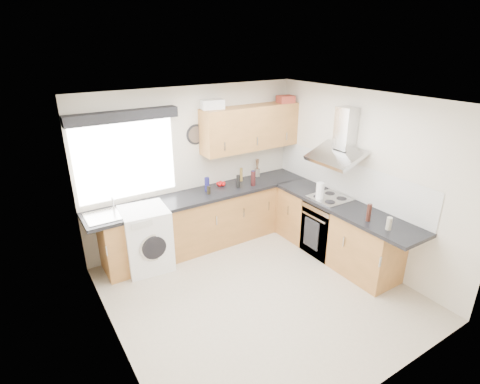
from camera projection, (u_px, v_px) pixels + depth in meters
ground_plane at (259, 293)px, 4.97m from camera, size 3.60×3.60×0.00m
ceiling at (263, 102)px, 4.02m from camera, size 3.60×3.60×0.02m
wall_back at (194, 167)px, 5.90m from camera, size 3.60×0.02×2.50m
wall_front at (387, 283)px, 3.09m from camera, size 3.60×0.02×2.50m
wall_left at (108, 249)px, 3.60m from camera, size 0.02×3.60×2.50m
wall_right at (362, 179)px, 5.39m from camera, size 0.02×3.60×2.50m
window at (126, 160)px, 5.25m from camera, size 1.40×0.02×1.10m
window_blind at (123, 116)px, 4.95m from camera, size 1.50×0.18×0.14m
splashback at (345, 178)px, 5.65m from camera, size 0.01×3.00×0.54m
base_cab_back at (199, 222)px, 5.93m from camera, size 3.00×0.58×0.86m
base_cab_corner at (279, 201)px, 6.72m from camera, size 0.60×0.60×0.86m
base_cab_right at (335, 231)px, 5.68m from camera, size 0.58×2.10×0.86m
worktop_back at (204, 195)px, 5.80m from camera, size 3.60×0.62×0.05m
worktop_right at (345, 207)px, 5.38m from camera, size 0.62×2.42×0.05m
sink at (117, 211)px, 5.11m from camera, size 0.84×0.46×0.10m
oven at (327, 227)px, 5.79m from camera, size 0.56×0.58×0.85m
hob_plate at (330, 198)px, 5.60m from camera, size 0.52×0.52×0.01m
extractor_hood at (340, 142)px, 5.33m from camera, size 0.52×0.78×0.66m
upper_cabinets at (251, 128)px, 6.03m from camera, size 1.70×0.35×0.70m
washing_machine at (146, 238)px, 5.39m from camera, size 0.69×0.67×0.93m
wall_clock at (196, 135)px, 5.71m from camera, size 0.31×0.04×0.31m
casserole at (212, 104)px, 5.62m from camera, size 0.37×0.30×0.14m
storage_box at (286, 99)px, 6.15m from camera, size 0.29×0.25×0.12m
utensil_pot at (257, 173)px, 6.50m from camera, size 0.11×0.11×0.13m
kitchen_roll at (320, 191)px, 5.54m from camera, size 0.15×0.15×0.26m
tomato_cluster at (221, 184)px, 6.10m from camera, size 0.17×0.17×0.06m
jar_0 at (241, 175)px, 6.26m from camera, size 0.05×0.05×0.22m
jar_1 at (207, 184)px, 5.85m from camera, size 0.08×0.08×0.22m
jar_2 at (238, 182)px, 5.98m from camera, size 0.06×0.06×0.21m
jar_3 at (253, 178)px, 6.06m from camera, size 0.08×0.08×0.25m
jar_4 at (253, 178)px, 6.06m from camera, size 0.05×0.05×0.25m
jar_5 at (209, 190)px, 5.75m from camera, size 0.06×0.06×0.12m
bottle_0 at (369, 213)px, 4.87m from camera, size 0.06×0.06×0.24m
bottle_1 at (389, 224)px, 4.66m from camera, size 0.07×0.07×0.17m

